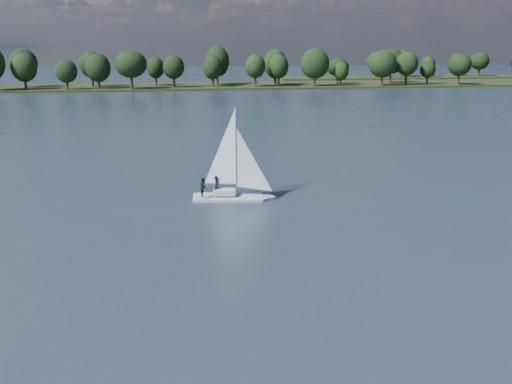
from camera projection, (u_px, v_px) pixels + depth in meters
ground at (192, 126)px, 112.09m from camera, size 700.00×700.00×0.00m
far_shore at (174, 87)px, 218.99m from camera, size 660.00×40.00×1.50m
far_shore_back at (486, 77)px, 291.26m from camera, size 220.00×30.00×1.40m
sailboat at (229, 173)px, 57.78m from camera, size 7.83×3.16×10.02m
treeline at (162, 66)px, 212.83m from camera, size 562.63×74.14×18.84m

